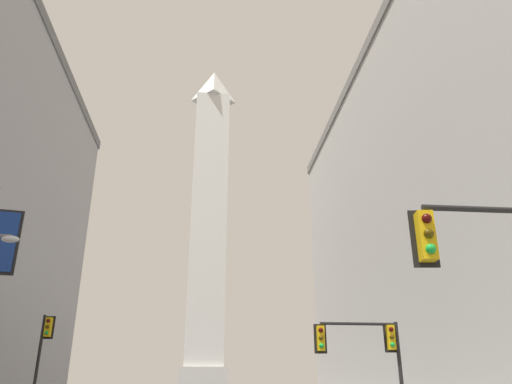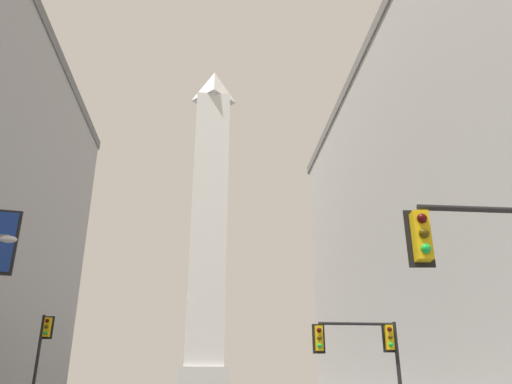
% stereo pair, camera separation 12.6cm
% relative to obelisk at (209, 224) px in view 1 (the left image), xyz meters
% --- Properties ---
extents(obelisk, '(8.42, 8.42, 66.63)m').
position_rel_obelisk_xyz_m(obelisk, '(0.00, 0.00, 0.00)').
color(obelisk, silver).
rests_on(obelisk, ground_plane).
extents(traffic_light_mid_right, '(4.09, 0.52, 5.02)m').
position_rel_obelisk_xyz_m(traffic_light_mid_right, '(7.79, -68.09, -28.09)').
color(traffic_light_mid_right, black).
rests_on(traffic_light_mid_right, ground_plane).
extents(traffic_light_mid_left, '(0.79, 0.51, 6.21)m').
position_rel_obelisk_xyz_m(traffic_light_mid_left, '(-9.16, -60.20, -27.80)').
color(traffic_light_mid_left, black).
rests_on(traffic_light_mid_left, ground_plane).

